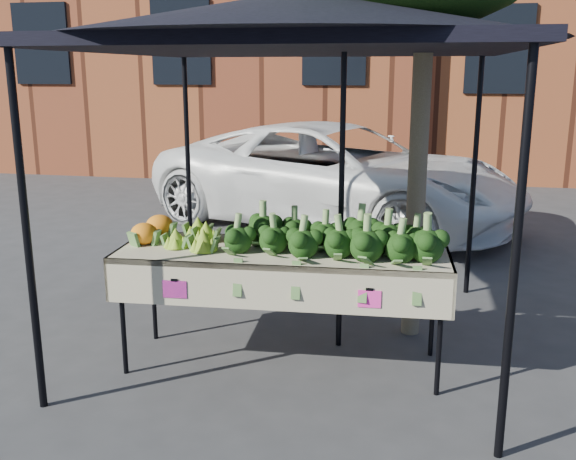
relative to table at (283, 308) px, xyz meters
The scene contains 8 objects.
ground 0.49m from the table, behind, with size 90.00×90.00×0.00m, color #2F2F31.
table is the anchor object (origin of this frame).
canopy 1.05m from the table, 87.62° to the left, with size 3.16×3.16×2.74m, color black, non-canonical shape.
broccoli_heap 0.70m from the table, ahead, with size 1.57×0.60×0.29m, color black.
romanesco_cluster 0.87m from the table, behind, with size 0.45×0.59×0.22m, color #96A935.
cauliflower_pair 1.17m from the table, behind, with size 0.25×0.45×0.20m, color orange.
vehicle 5.04m from the table, 92.36° to the left, with size 2.42×1.46×5.25m, color white.
street_tree 2.13m from the table, 41.11° to the left, with size 2.21×2.21×4.36m, color #1E4C14, non-canonical shape.
Camera 1 is at (1.13, -4.39, 2.17)m, focal length 40.25 mm.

